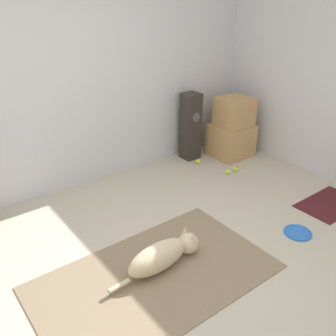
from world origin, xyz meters
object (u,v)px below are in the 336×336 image
object	(u,v)px
floor_speaker	(190,127)
tennis_ball_by_boxes	(198,161)
dog	(164,255)
tennis_ball_loose_on_carpet	(228,172)
cardboard_box_lower	(231,140)
cardboard_box_upper	(234,112)
frisbee	(298,233)
tennis_ball_near_speaker	(235,169)

from	to	relation	value
floor_speaker	tennis_ball_by_boxes	size ratio (longest dim) A/B	14.11
dog	tennis_ball_loose_on_carpet	distance (m)	1.96
cardboard_box_lower	tennis_ball_by_boxes	distance (m)	0.60
floor_speaker	tennis_ball_loose_on_carpet	bearing A→B (deg)	-85.82
cardboard_box_lower	tennis_ball_loose_on_carpet	world-z (taller)	cardboard_box_lower
floor_speaker	tennis_ball_by_boxes	xyz separation A→B (m)	(-0.04, -0.23, -0.43)
cardboard_box_upper	floor_speaker	xyz separation A→B (m)	(-0.53, 0.30, -0.18)
cardboard_box_lower	tennis_ball_by_boxes	size ratio (longest dim) A/B	8.07
dog	frisbee	world-z (taller)	dog
cardboard_box_upper	tennis_ball_loose_on_carpet	bearing A→B (deg)	-139.78
tennis_ball_by_boxes	tennis_ball_loose_on_carpet	size ratio (longest dim) A/B	1.00
tennis_ball_near_speaker	tennis_ball_loose_on_carpet	xyz separation A→B (m)	(-0.14, 0.00, 0.00)
frisbee	tennis_ball_near_speaker	distance (m)	1.43
cardboard_box_upper	tennis_ball_by_boxes	size ratio (longest dim) A/B	6.64
frisbee	tennis_ball_near_speaker	xyz separation A→B (m)	(0.51, 1.34, 0.02)
tennis_ball_by_boxes	tennis_ball_near_speaker	bearing A→B (deg)	-64.40
cardboard_box_lower	cardboard_box_upper	size ratio (longest dim) A/B	1.22
cardboard_box_lower	cardboard_box_upper	xyz separation A→B (m)	(0.01, -0.02, 0.42)
dog	cardboard_box_lower	size ratio (longest dim) A/B	1.78
cardboard_box_lower	frisbee	bearing A→B (deg)	-115.57
cardboard_box_upper	tennis_ball_by_boxes	bearing A→B (deg)	172.85
frisbee	tennis_ball_loose_on_carpet	world-z (taller)	tennis_ball_loose_on_carpet
floor_speaker	cardboard_box_lower	bearing A→B (deg)	-28.10
cardboard_box_upper	tennis_ball_by_boxes	world-z (taller)	cardboard_box_upper
cardboard_box_lower	tennis_ball_near_speaker	distance (m)	0.58
dog	tennis_ball_by_boxes	world-z (taller)	dog
dog	cardboard_box_upper	size ratio (longest dim) A/B	2.16
floor_speaker	tennis_ball_loose_on_carpet	world-z (taller)	floor_speaker
floor_speaker	cardboard_box_upper	bearing A→B (deg)	-29.30
cardboard_box_lower	floor_speaker	bearing A→B (deg)	151.90
dog	floor_speaker	size ratio (longest dim) A/B	1.02
cardboard_box_lower	tennis_ball_by_boxes	xyz separation A→B (m)	(-0.56, 0.05, -0.19)
tennis_ball_near_speaker	frisbee	bearing A→B (deg)	-110.96
cardboard_box_lower	floor_speaker	size ratio (longest dim) A/B	0.57
dog	frisbee	distance (m)	1.42
tennis_ball_by_boxes	tennis_ball_near_speaker	xyz separation A→B (m)	(0.23, -0.48, 0.00)
dog	cardboard_box_lower	distance (m)	2.58
frisbee	cardboard_box_lower	size ratio (longest dim) A/B	0.51
floor_speaker	tennis_ball_loose_on_carpet	xyz separation A→B (m)	(0.05, -0.70, -0.43)
frisbee	tennis_ball_by_boxes	world-z (taller)	tennis_ball_by_boxes
dog	frisbee	xyz separation A→B (m)	(1.35, -0.42, -0.12)
dog	cardboard_box_lower	world-z (taller)	cardboard_box_lower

